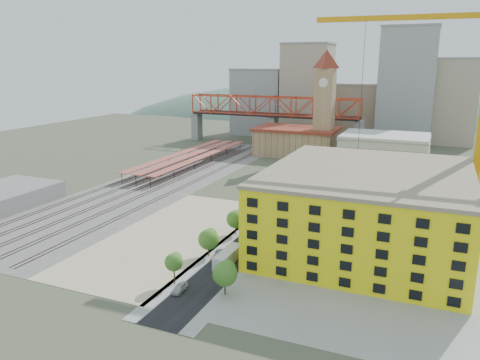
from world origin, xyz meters
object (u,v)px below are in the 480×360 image
at_px(site_trailer_d, 282,209).
at_px(clock_tower, 325,95).
at_px(site_trailer_a, 228,257).
at_px(construction_building, 367,208).
at_px(site_trailer_b, 260,229).
at_px(site_trailer_c, 275,215).
at_px(tower_crane, 470,78).
at_px(car_0, 179,288).

bearing_deg(site_trailer_d, clock_tower, 110.13).
bearing_deg(site_trailer_a, construction_building, 39.77).
xyz_separation_m(site_trailer_a, site_trailer_b, (0.00, 19.53, -0.14)).
distance_m(clock_tower, site_trailer_d, 88.39).
height_order(site_trailer_b, site_trailer_d, site_trailer_b).
relative_size(site_trailer_c, site_trailer_d, 1.02).
distance_m(clock_tower, construction_building, 107.36).
distance_m(site_trailer_c, site_trailer_d, 6.36).
bearing_deg(site_trailer_a, tower_crane, 46.21).
bearing_deg(site_trailer_a, site_trailer_d, 90.05).
bearing_deg(car_0, site_trailer_d, 85.69).
height_order(site_trailer_a, car_0, site_trailer_a).
xyz_separation_m(clock_tower, site_trailer_d, (8.00, -83.63, -27.47)).
bearing_deg(car_0, site_trailer_c, 85.26).
bearing_deg(tower_crane, construction_building, -127.17).
relative_size(site_trailer_a, site_trailer_b, 1.11).
height_order(construction_building, site_trailer_a, construction_building).
bearing_deg(site_trailer_c, site_trailer_b, -99.49).
relative_size(site_trailer_a, car_0, 2.33).
relative_size(clock_tower, site_trailer_a, 5.05).
xyz_separation_m(site_trailer_d, car_0, (-3.00, -53.74, -0.47)).
height_order(tower_crane, car_0, tower_crane).
bearing_deg(site_trailer_a, site_trailer_c, 90.05).
bearing_deg(construction_building, clock_tower, 108.78).
distance_m(site_trailer_a, site_trailer_b, 19.53).
bearing_deg(clock_tower, site_trailer_b, -85.52).
relative_size(construction_building, site_trailer_a, 4.91).
bearing_deg(clock_tower, construction_building, -71.22).
relative_size(clock_tower, construction_building, 1.03).
bearing_deg(clock_tower, site_trailer_d, -84.54).
relative_size(tower_crane, site_trailer_c, 6.91).
height_order(tower_crane, site_trailer_c, tower_crane).
bearing_deg(site_trailer_c, car_0, -103.11).
bearing_deg(tower_crane, site_trailer_b, -148.44).
height_order(clock_tower, site_trailer_a, clock_tower).
xyz_separation_m(clock_tower, construction_building, (34.00, -99.99, -19.29)).
bearing_deg(site_trailer_a, clock_tower, 93.81).
relative_size(tower_crane, site_trailer_b, 6.77).
distance_m(tower_crane, site_trailer_d, 59.99).
bearing_deg(construction_building, site_trailer_d, 147.81).
xyz_separation_m(site_trailer_b, site_trailer_d, (0.00, 18.44, -0.05)).
bearing_deg(construction_building, site_trailer_b, -175.44).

